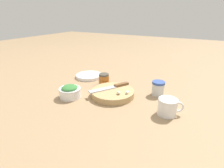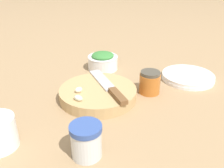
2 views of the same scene
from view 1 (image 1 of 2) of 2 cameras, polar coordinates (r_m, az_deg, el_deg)
The scene contains 9 objects.
ground_plane at distance 1.00m, azimuth 1.53°, elevation -2.33°, with size 5.00×5.00×0.00m, color #997A56.
cutting_board at distance 0.93m, azimuth 0.25°, elevation -2.93°, with size 0.23×0.23×0.03m.
chef_knife at distance 0.96m, azimuth -0.02°, elevation -0.95°, with size 0.15×0.22×0.01m.
garlic_cloves at distance 0.89m, azimuth 3.91°, elevation -2.78°, with size 0.06×0.05×0.02m.
herb_bowl at distance 0.94m, azimuth -13.58°, elevation -2.37°, with size 0.11×0.11×0.07m.
spice_jar at distance 0.97m, azimuth 14.80°, elevation -1.31°, with size 0.07×0.07×0.08m.
coffee_mug at distance 0.80m, azimuth 17.78°, elevation -7.11°, with size 0.11×0.08×0.07m.
plate_stack at distance 1.22m, azimuth -7.50°, elevation 2.66°, with size 0.18×0.18×0.02m.
honey_jar at distance 1.07m, azimuth -2.63°, elevation 1.48°, with size 0.06×0.06×0.07m.
Camera 1 is at (0.41, -0.81, 0.41)m, focal length 28.00 mm.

